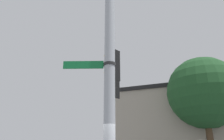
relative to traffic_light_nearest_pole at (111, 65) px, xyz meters
name	(u,v)px	position (x,y,z in m)	size (l,w,h in m)	color
signal_pole	(109,94)	(-1.49, -1.43, -1.61)	(0.30, 0.30, 6.56)	#ADB2B7
mast_arm	(112,56)	(0.67, 0.61, 0.77)	(0.15, 0.15, 5.94)	#ADB2B7
traffic_light_nearest_pole	(111,65)	(0.00, 0.00, 0.00)	(0.54, 0.49, 1.31)	black
traffic_light_mid_inner	(113,87)	(2.20, 2.09, 0.00)	(0.54, 0.49, 1.31)	black
street_name_sign	(98,65)	(-1.72, -1.19, -0.78)	(1.07, 1.11, 0.22)	#147238
storefront_building	(177,131)	(11.44, 3.86, -1.59)	(9.50, 10.53, 6.58)	#A89E89
tree_by_storefront	(203,92)	(8.90, 0.26, 0.56)	(4.76, 4.76, 7.84)	#4C3823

